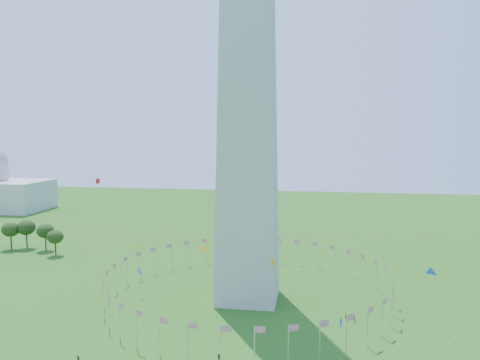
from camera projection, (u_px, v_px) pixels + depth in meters
The scene contains 3 objects.
flag_ring at pixel (248, 284), 134.30m from camera, with size 80.24×80.24×9.00m.
kites_aloft at pixel (294, 260), 103.05m from camera, with size 97.57×77.47×37.06m.
tree_line_west at pixel (2, 236), 190.95m from camera, with size 55.64×15.65×12.78m.
Camera 1 is at (18.26, -79.27, 47.96)m, focal length 35.00 mm.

